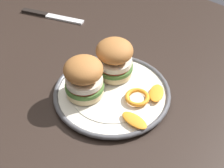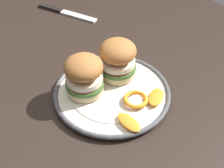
{
  "view_description": "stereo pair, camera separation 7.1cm",
  "coord_description": "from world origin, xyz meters",
  "px_view_note": "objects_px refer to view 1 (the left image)",
  "views": [
    {
      "loc": [
        0.38,
        -0.48,
        1.34
      ],
      "look_at": [
        0.01,
        -0.05,
        0.8
      ],
      "focal_mm": 52.09,
      "sensor_mm": 36.0,
      "label": 1
    },
    {
      "loc": [
        0.43,
        -0.43,
        1.34
      ],
      "look_at": [
        0.01,
        -0.05,
        0.8
      ],
      "focal_mm": 52.09,
      "sensor_mm": 36.0,
      "label": 2
    }
  ],
  "objects_px": {
    "table_knife": "(48,16)",
    "dinner_plate": "(112,93)",
    "dining_table": "(122,105)",
    "sandwich_half_right": "(115,58)",
    "sandwich_half_left": "(84,77)"
  },
  "relations": [
    {
      "from": "table_knife",
      "to": "dinner_plate",
      "type": "bearing_deg",
      "value": -18.89
    },
    {
      "from": "dining_table",
      "to": "sandwich_half_right",
      "type": "distance_m",
      "value": 0.16
    },
    {
      "from": "table_knife",
      "to": "sandwich_half_left",
      "type": "bearing_deg",
      "value": -27.51
    },
    {
      "from": "dinner_plate",
      "to": "table_knife",
      "type": "height_order",
      "value": "dinner_plate"
    },
    {
      "from": "sandwich_half_right",
      "to": "dinner_plate",
      "type": "bearing_deg",
      "value": -55.65
    },
    {
      "from": "dining_table",
      "to": "sandwich_half_right",
      "type": "xyz_separation_m",
      "value": [
        -0.03,
        0.0,
        0.15
      ]
    },
    {
      "from": "dining_table",
      "to": "dinner_plate",
      "type": "height_order",
      "value": "dinner_plate"
    },
    {
      "from": "dining_table",
      "to": "table_knife",
      "type": "xyz_separation_m",
      "value": [
        -0.39,
        0.09,
        0.09
      ]
    },
    {
      "from": "dinner_plate",
      "to": "sandwich_half_left",
      "type": "relative_size",
      "value": 2.9
    },
    {
      "from": "dinner_plate",
      "to": "sandwich_half_right",
      "type": "height_order",
      "value": "sandwich_half_right"
    },
    {
      "from": "dinner_plate",
      "to": "sandwich_half_left",
      "type": "distance_m",
      "value": 0.09
    },
    {
      "from": "sandwich_half_left",
      "to": "table_knife",
      "type": "bearing_deg",
      "value": 152.49
    },
    {
      "from": "dining_table",
      "to": "table_knife",
      "type": "relative_size",
      "value": 6.94
    },
    {
      "from": "sandwich_half_left",
      "to": "table_knife",
      "type": "xyz_separation_m",
      "value": [
        -0.36,
        0.19,
        -0.07
      ]
    },
    {
      "from": "dinner_plate",
      "to": "table_knife",
      "type": "xyz_separation_m",
      "value": [
        -0.4,
        0.14,
        -0.01
      ]
    }
  ]
}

